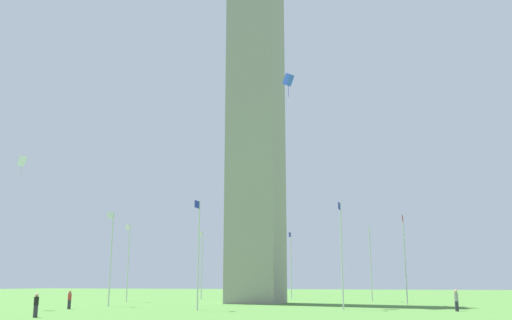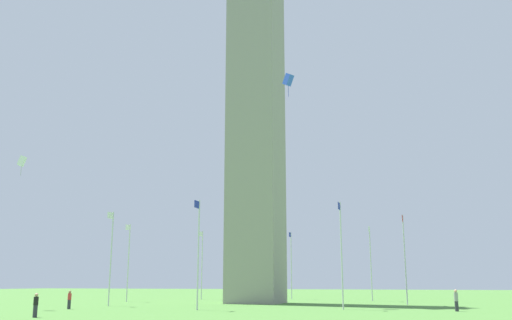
# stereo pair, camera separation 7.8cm
# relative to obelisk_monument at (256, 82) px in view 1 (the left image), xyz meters

# --- Properties ---
(ground_plane) EXTENTS (260.00, 260.00, 0.00)m
(ground_plane) POSITION_rel_obelisk_monument_xyz_m (0.00, 0.00, -26.29)
(ground_plane) COLOR #477A33
(obelisk_monument) EXTENTS (5.78, 5.78, 52.58)m
(obelisk_monument) POSITION_rel_obelisk_monument_xyz_m (0.00, 0.00, 0.00)
(obelisk_monument) COLOR gray
(obelisk_monument) RESTS_ON ground
(flagpole_n) EXTENTS (1.12, 0.14, 9.40)m
(flagpole_n) POSITION_rel_obelisk_monument_xyz_m (16.54, 0.00, -21.19)
(flagpole_n) COLOR silver
(flagpole_n) RESTS_ON ground
(flagpole_ne) EXTENTS (1.12, 0.14, 9.40)m
(flagpole_ne) POSITION_rel_obelisk_monument_xyz_m (11.71, 11.66, -21.19)
(flagpole_ne) COLOR silver
(flagpole_ne) RESTS_ON ground
(flagpole_e) EXTENTS (1.12, 0.14, 9.40)m
(flagpole_e) POSITION_rel_obelisk_monument_xyz_m (0.05, 16.48, -21.19)
(flagpole_e) COLOR silver
(flagpole_e) RESTS_ON ground
(flagpole_se) EXTENTS (1.12, 0.14, 9.40)m
(flagpole_se) POSITION_rel_obelisk_monument_xyz_m (-11.60, 11.66, -21.19)
(flagpole_se) COLOR silver
(flagpole_se) RESTS_ON ground
(flagpole_s) EXTENTS (1.12, 0.14, 9.40)m
(flagpole_s) POSITION_rel_obelisk_monument_xyz_m (-16.43, 0.00, -21.19)
(flagpole_s) COLOR silver
(flagpole_s) RESTS_ON ground
(flagpole_sw) EXTENTS (1.12, 0.14, 9.40)m
(flagpole_sw) POSITION_rel_obelisk_monument_xyz_m (-11.60, -11.66, -21.19)
(flagpole_sw) COLOR silver
(flagpole_sw) RESTS_ON ground
(flagpole_w) EXTENTS (1.12, 0.14, 9.40)m
(flagpole_w) POSITION_rel_obelisk_monument_xyz_m (0.05, -16.48, -21.19)
(flagpole_w) COLOR silver
(flagpole_w) RESTS_ON ground
(flagpole_nw) EXTENTS (1.12, 0.14, 9.40)m
(flagpole_nw) POSITION_rel_obelisk_monument_xyz_m (11.71, -11.66, -21.19)
(flagpole_nw) COLOR silver
(flagpole_nw) RESTS_ON ground
(person_black_shirt) EXTENTS (0.32, 0.32, 1.60)m
(person_black_shirt) POSITION_rel_obelisk_monument_xyz_m (29.16, -6.26, -25.50)
(person_black_shirt) COLOR #2D2D38
(person_black_shirt) RESTS_ON ground
(person_gray_shirt) EXTENTS (0.32, 0.32, 1.74)m
(person_gray_shirt) POSITION_rel_obelisk_monument_xyz_m (12.07, 20.94, -25.42)
(person_gray_shirt) COLOR #2D2D38
(person_gray_shirt) RESTS_ON ground
(person_red_shirt) EXTENTS (0.32, 0.32, 1.60)m
(person_red_shirt) POSITION_rel_obelisk_monument_xyz_m (18.26, -11.47, -25.50)
(person_red_shirt) COLOR #2D2D38
(person_red_shirt) RESTS_ON ground
(kite_white_box) EXTENTS (0.78, 0.89, 1.91)m
(kite_white_box) POSITION_rel_obelisk_monument_xyz_m (19.69, -16.70, -12.90)
(kite_white_box) COLOR white
(kite_blue_box) EXTENTS (1.13, 1.32, 2.55)m
(kite_blue_box) POSITION_rel_obelisk_monument_xyz_m (7.72, 6.02, -3.17)
(kite_blue_box) COLOR blue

